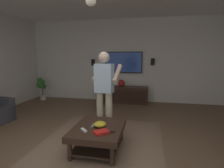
{
  "coord_description": "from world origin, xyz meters",
  "views": [
    {
      "loc": [
        -2.54,
        -0.87,
        1.55
      ],
      "look_at": [
        1.36,
        -0.08,
        0.95
      ],
      "focal_mm": 29.64,
      "sensor_mm": 36.0,
      "label": 1
    }
  ],
  "objects_px": {
    "tv": "(124,62)",
    "wall_speaker_right": "(93,62)",
    "coffee_table": "(98,133)",
    "potted_plant_short": "(42,86)",
    "vase_round": "(122,83)",
    "remote_grey": "(93,126)",
    "bowl": "(100,124)",
    "remote_black": "(110,132)",
    "media_console": "(122,95)",
    "wall_speaker_left": "(153,62)",
    "person_standing": "(105,87)",
    "remote_white": "(84,130)",
    "book": "(101,132)"
  },
  "relations": [
    {
      "from": "media_console",
      "to": "wall_speaker_right",
      "type": "height_order",
      "value": "wall_speaker_right"
    },
    {
      "from": "remote_grey",
      "to": "wall_speaker_left",
      "type": "distance_m",
      "value": 3.75
    },
    {
      "from": "remote_black",
      "to": "tv",
      "type": "bearing_deg",
      "value": -108.8
    },
    {
      "from": "media_console",
      "to": "vase_round",
      "type": "height_order",
      "value": "vase_round"
    },
    {
      "from": "potted_plant_short",
      "to": "wall_speaker_left",
      "type": "height_order",
      "value": "wall_speaker_left"
    },
    {
      "from": "coffee_table",
      "to": "media_console",
      "type": "xyz_separation_m",
      "value": [
        3.23,
        0.07,
        -0.02
      ]
    },
    {
      "from": "coffee_table",
      "to": "remote_white",
      "type": "bearing_deg",
      "value": 139.41
    },
    {
      "from": "media_console",
      "to": "vase_round",
      "type": "xyz_separation_m",
      "value": [
        0.05,
        0.04,
        0.39
      ]
    },
    {
      "from": "bowl",
      "to": "book",
      "type": "height_order",
      "value": "bowl"
    },
    {
      "from": "book",
      "to": "bowl",
      "type": "bearing_deg",
      "value": 69.63
    },
    {
      "from": "potted_plant_short",
      "to": "bowl",
      "type": "xyz_separation_m",
      "value": [
        -3.02,
        -2.96,
        -0.04
      ]
    },
    {
      "from": "potted_plant_short",
      "to": "book",
      "type": "bearing_deg",
      "value": -136.98
    },
    {
      "from": "remote_black",
      "to": "wall_speaker_right",
      "type": "distance_m",
      "value": 4.03
    },
    {
      "from": "tv",
      "to": "bowl",
      "type": "bearing_deg",
      "value": 1.68
    },
    {
      "from": "vase_round",
      "to": "tv",
      "type": "bearing_deg",
      "value": -11.04
    },
    {
      "from": "remote_white",
      "to": "remote_grey",
      "type": "xyz_separation_m",
      "value": [
        0.19,
        -0.09,
        0.0
      ]
    },
    {
      "from": "media_console",
      "to": "potted_plant_short",
      "type": "distance_m",
      "value": 2.88
    },
    {
      "from": "remote_grey",
      "to": "wall_speaker_right",
      "type": "bearing_deg",
      "value": -165.5
    },
    {
      "from": "coffee_table",
      "to": "wall_speaker_right",
      "type": "relative_size",
      "value": 4.55
    },
    {
      "from": "person_standing",
      "to": "potted_plant_short",
      "type": "xyz_separation_m",
      "value": [
        2.21,
        2.84,
        -0.44
      ]
    },
    {
      "from": "coffee_table",
      "to": "wall_speaker_left",
      "type": "relative_size",
      "value": 4.55
    },
    {
      "from": "bowl",
      "to": "wall_speaker_right",
      "type": "xyz_separation_m",
      "value": [
        3.48,
        1.18,
        0.89
      ]
    },
    {
      "from": "bowl",
      "to": "book",
      "type": "relative_size",
      "value": 0.92
    },
    {
      "from": "coffee_table",
      "to": "book",
      "type": "xyz_separation_m",
      "value": [
        -0.24,
        -0.12,
        0.12
      ]
    },
    {
      "from": "bowl",
      "to": "remote_black",
      "type": "xyz_separation_m",
      "value": [
        -0.19,
        -0.21,
        -0.03
      ]
    },
    {
      "from": "person_standing",
      "to": "potted_plant_short",
      "type": "height_order",
      "value": "person_standing"
    },
    {
      "from": "coffee_table",
      "to": "person_standing",
      "type": "xyz_separation_m",
      "value": [
        0.82,
        0.09,
        0.64
      ]
    },
    {
      "from": "bowl",
      "to": "vase_round",
      "type": "relative_size",
      "value": 0.92
    },
    {
      "from": "tv",
      "to": "remote_grey",
      "type": "distance_m",
      "value": 3.6
    },
    {
      "from": "remote_white",
      "to": "media_console",
      "type": "bearing_deg",
      "value": 133.06
    },
    {
      "from": "book",
      "to": "wall_speaker_right",
      "type": "height_order",
      "value": "wall_speaker_right"
    },
    {
      "from": "tv",
      "to": "wall_speaker_right",
      "type": "distance_m",
      "value": 1.08
    },
    {
      "from": "coffee_table",
      "to": "vase_round",
      "type": "relative_size",
      "value": 4.55
    },
    {
      "from": "tv",
      "to": "remote_grey",
      "type": "relative_size",
      "value": 8.48
    },
    {
      "from": "coffee_table",
      "to": "potted_plant_short",
      "type": "relative_size",
      "value": 1.25
    },
    {
      "from": "tv",
      "to": "wall_speaker_right",
      "type": "bearing_deg",
      "value": -90.7
    },
    {
      "from": "media_console",
      "to": "vase_round",
      "type": "distance_m",
      "value": 0.39
    },
    {
      "from": "wall_speaker_left",
      "to": "person_standing",
      "type": "bearing_deg",
      "value": 159.64
    },
    {
      "from": "coffee_table",
      "to": "remote_grey",
      "type": "relative_size",
      "value": 6.67
    },
    {
      "from": "remote_white",
      "to": "book",
      "type": "bearing_deg",
      "value": 38.15
    },
    {
      "from": "vase_round",
      "to": "wall_speaker_left",
      "type": "relative_size",
      "value": 1.0
    },
    {
      "from": "potted_plant_short",
      "to": "media_console",
      "type": "bearing_deg",
      "value": -85.95
    },
    {
      "from": "coffee_table",
      "to": "remote_white",
      "type": "distance_m",
      "value": 0.29
    },
    {
      "from": "bowl",
      "to": "vase_round",
      "type": "height_order",
      "value": "vase_round"
    },
    {
      "from": "tv",
      "to": "wall_speaker_right",
      "type": "height_order",
      "value": "tv"
    },
    {
      "from": "remote_white",
      "to": "vase_round",
      "type": "relative_size",
      "value": 0.68
    },
    {
      "from": "person_standing",
      "to": "remote_grey",
      "type": "distance_m",
      "value": 0.98
    },
    {
      "from": "coffee_table",
      "to": "book",
      "type": "distance_m",
      "value": 0.29
    },
    {
      "from": "book",
      "to": "remote_black",
      "type": "bearing_deg",
      "value": -18.37
    },
    {
      "from": "bowl",
      "to": "wall_speaker_right",
      "type": "distance_m",
      "value": 3.78
    }
  ]
}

